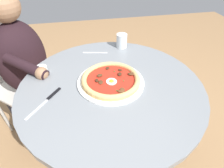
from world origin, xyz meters
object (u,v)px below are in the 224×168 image
object	(u,v)px
steak_knife	(49,98)
fork_utensil	(95,53)
diner_person	(32,84)
water_glass	(122,42)
cafe_chair_diner	(17,74)
ramekin_capers	(41,69)
pizza_on_plate	(110,80)
dining_table	(111,105)

from	to	relation	value
steak_knife	fork_utensil	xyz separation A→B (m)	(-0.38, 0.26, -0.00)
steak_knife	diner_person	world-z (taller)	diner_person
water_glass	cafe_chair_diner	distance (m)	0.82
ramekin_capers	pizza_on_plate	bearing A→B (deg)	64.81
water_glass	cafe_chair_diner	size ratio (longest dim) A/B	0.10
ramekin_capers	fork_utensil	bearing A→B (deg)	115.35
fork_utensil	diner_person	distance (m)	0.54
dining_table	diner_person	xyz separation A→B (m)	(-0.41, -0.51, -0.10)
fork_utensil	cafe_chair_diner	size ratio (longest dim) A/B	0.18
water_glass	cafe_chair_diner	world-z (taller)	cafe_chair_diner
cafe_chair_diner	fork_utensil	bearing A→B (deg)	72.65
diner_person	cafe_chair_diner	distance (m)	0.15
ramekin_capers	fork_utensil	distance (m)	0.35
pizza_on_plate	ramekin_capers	bearing A→B (deg)	-115.19
ramekin_capers	cafe_chair_diner	world-z (taller)	cafe_chair_diner
dining_table	water_glass	bearing A→B (deg)	158.95
dining_table	fork_utensil	bearing A→B (deg)	-172.36
diner_person	steak_knife	bearing A→B (deg)	24.68
ramekin_capers	cafe_chair_diner	distance (m)	0.49
dining_table	pizza_on_plate	xyz separation A→B (m)	(-0.01, -0.00, 0.17)
water_glass	cafe_chair_diner	bearing A→B (deg)	-100.19
steak_knife	ramekin_capers	xyz separation A→B (m)	(-0.23, -0.06, 0.01)
dining_table	pizza_on_plate	bearing A→B (deg)	-160.83
cafe_chair_diner	dining_table	bearing A→B (deg)	51.11
ramekin_capers	fork_utensil	xyz separation A→B (m)	(-0.15, 0.31, -0.01)
steak_knife	pizza_on_plate	bearing A→B (deg)	101.69
diner_person	ramekin_capers	bearing A→B (deg)	33.55
steak_knife	ramekin_capers	distance (m)	0.23
pizza_on_plate	water_glass	xyz separation A→B (m)	(-0.36, 0.14, 0.02)
steak_knife	fork_utensil	bearing A→B (deg)	145.67
water_glass	fork_utensil	bearing A→B (deg)	-76.53
steak_knife	cafe_chair_diner	size ratio (longest dim) A/B	0.20
dining_table	pizza_on_plate	size ratio (longest dim) A/B	2.74
water_glass	fork_utensil	xyz separation A→B (m)	(0.04, -0.18, -0.04)
ramekin_capers	fork_utensil	world-z (taller)	ramekin_capers
dining_table	steak_knife	size ratio (longest dim) A/B	5.22
dining_table	ramekin_capers	distance (m)	0.43
water_glass	steak_knife	distance (m)	0.61
pizza_on_plate	water_glass	size ratio (longest dim) A/B	3.74
dining_table	water_glass	distance (m)	0.44
fork_utensil	pizza_on_plate	bearing A→B (deg)	7.30
ramekin_capers	steak_knife	bearing A→B (deg)	13.90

